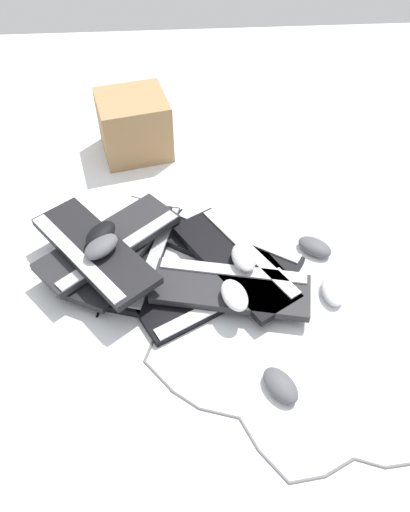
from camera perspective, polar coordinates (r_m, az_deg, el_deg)
ground_plane at (r=1.55m, az=-3.02°, el=0.51°), size 3.20×3.20×0.00m
keyboard_0 at (r=1.43m, az=0.92°, el=-4.17°), size 0.34×0.46×0.03m
keyboard_1 at (r=1.54m, az=2.83°, el=0.82°), size 0.37×0.45×0.03m
keyboard_2 at (r=1.54m, az=-7.52°, el=0.22°), size 0.46×0.27×0.03m
keyboard_3 at (r=1.52m, az=-9.94°, el=0.83°), size 0.46×0.33×0.03m
keyboard_4 at (r=1.50m, az=-10.86°, el=1.55°), size 0.40×0.43×0.03m
keyboard_5 at (r=1.45m, az=-12.64°, el=0.67°), size 0.44×0.39×0.03m
keyboard_6 at (r=1.47m, az=3.38°, el=-0.57°), size 0.45×0.36×0.03m
keyboard_7 at (r=1.40m, az=2.98°, el=-3.67°), size 0.24×0.46×0.03m
mouse_0 at (r=1.57m, az=12.43°, el=1.04°), size 0.12×0.13×0.04m
mouse_1 at (r=1.28m, az=8.63°, el=-14.41°), size 0.13×0.11×0.04m
mouse_2 at (r=1.34m, az=3.40°, el=-4.50°), size 0.12×0.09×0.04m
mouse_3 at (r=1.47m, az=14.42°, el=-3.84°), size 0.11×0.07×0.04m
mouse_4 at (r=1.43m, az=4.42°, el=-0.19°), size 0.12×0.08×0.04m
mouse_5 at (r=1.44m, az=-11.84°, el=2.46°), size 0.13×0.11×0.04m
mouse_6 at (r=1.40m, az=-11.77°, el=1.08°), size 0.13×0.12×0.04m
cable_0 at (r=1.24m, az=7.40°, el=-19.04°), size 0.39×0.69×0.01m
cable_1 at (r=1.55m, az=-12.25°, el=-0.67°), size 0.40×0.14×0.01m
cardboard_box at (r=1.91m, az=-8.11°, el=14.58°), size 0.28×0.29×0.22m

